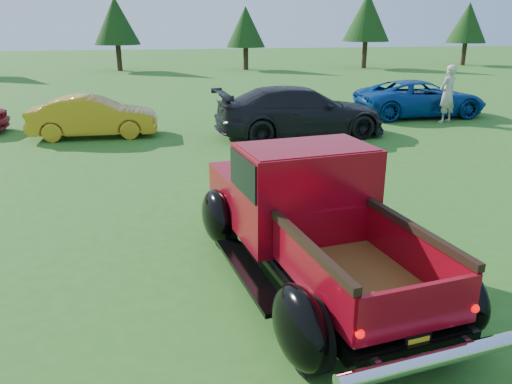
% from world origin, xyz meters
% --- Properties ---
extents(ground, '(120.00, 120.00, 0.00)m').
position_xyz_m(ground, '(0.00, 0.00, 0.00)').
color(ground, '#2B621C').
rests_on(ground, ground).
extents(tree_mid_left, '(3.20, 3.20, 5.00)m').
position_xyz_m(tree_mid_left, '(-3.00, 31.00, 3.38)').
color(tree_mid_left, '#332114').
rests_on(tree_mid_left, ground).
extents(tree_mid_right, '(2.82, 2.82, 4.40)m').
position_xyz_m(tree_mid_right, '(6.00, 30.00, 2.97)').
color(tree_mid_right, '#332114').
rests_on(tree_mid_right, ground).
extents(tree_east, '(3.46, 3.46, 5.40)m').
position_xyz_m(tree_east, '(15.00, 29.50, 3.66)').
color(tree_east, '#332114').
rests_on(tree_east, ground).
extents(tree_far_east, '(3.07, 3.07, 4.80)m').
position_xyz_m(tree_far_east, '(24.00, 30.50, 3.25)').
color(tree_far_east, '#332114').
rests_on(tree_far_east, ground).
extents(pickup_truck, '(2.81, 5.06, 1.80)m').
position_xyz_m(pickup_truck, '(1.05, -0.83, 0.86)').
color(pickup_truck, black).
rests_on(pickup_truck, ground).
extents(show_car_yellow, '(3.78, 1.39, 1.23)m').
position_xyz_m(show_car_yellow, '(-2.64, 8.76, 0.62)').
color(show_car_yellow, '#C18819').
rests_on(show_car_yellow, ground).
extents(show_car_grey, '(5.28, 2.36, 1.50)m').
position_xyz_m(show_car_grey, '(3.50, 7.59, 0.75)').
color(show_car_grey, black).
rests_on(show_car_grey, ground).
extents(show_car_blue, '(4.75, 2.24, 1.31)m').
position_xyz_m(show_car_blue, '(8.82, 10.00, 0.66)').
color(show_car_blue, navy).
rests_on(show_car_blue, ground).
extents(spectator, '(0.84, 0.72, 1.96)m').
position_xyz_m(spectator, '(9.08, 8.72, 0.98)').
color(spectator, '#B0AC98').
rests_on(spectator, ground).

